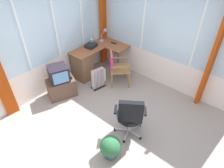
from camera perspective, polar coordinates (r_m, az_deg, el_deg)
ground at (r=4.16m, az=-0.42°, el=-12.50°), size 4.96×4.93×0.06m
north_window_panel at (r=4.63m, az=-20.00°, el=11.90°), size 3.96×0.07×2.64m
east_window_panel at (r=4.76m, az=15.93°, el=13.37°), size 0.07×3.93×2.64m
curtain_corner at (r=5.64m, az=-2.50°, el=17.98°), size 0.26×0.10×2.54m
curtain_east_far at (r=4.43m, az=27.76°, el=7.79°), size 0.26×0.11×2.54m
desk at (r=5.26m, az=-7.82°, el=5.91°), size 1.37×0.98×0.77m
desk_lamp at (r=5.55m, az=-2.13°, el=14.60°), size 0.24×0.21×0.34m
tv_remote at (r=5.47m, az=0.49°, el=11.88°), size 0.07×0.15×0.02m
spray_bottle at (r=5.37m, az=-5.95°, el=12.26°), size 0.06×0.06×0.22m
paper_tray at (r=5.29m, az=-6.11°, el=11.13°), size 0.33×0.26×0.09m
wooden_armchair at (r=4.89m, az=0.95°, el=5.67°), size 0.68×0.68×0.90m
office_chair at (r=3.60m, az=5.33°, el=-8.94°), size 0.60×0.61×0.97m
tv_on_stand at (r=4.78m, az=-14.79°, el=0.34°), size 0.76×0.65×0.81m
space_heater at (r=4.93m, az=-3.87°, el=1.74°), size 0.41×0.24×0.55m
potted_plant at (r=3.54m, az=-0.48°, el=-17.86°), size 0.37×0.37×0.46m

